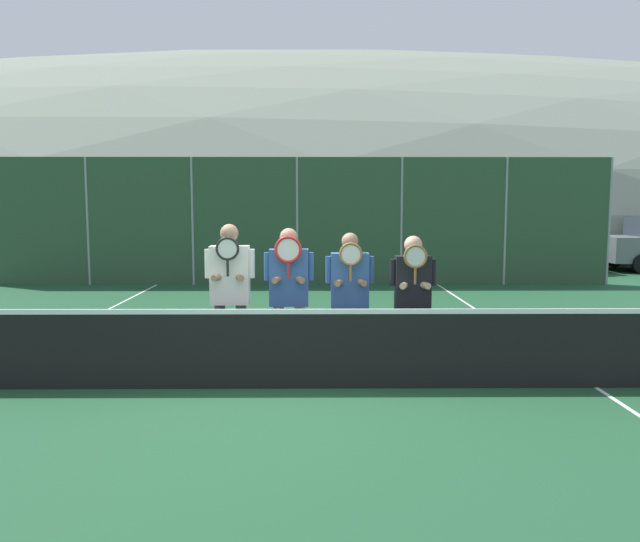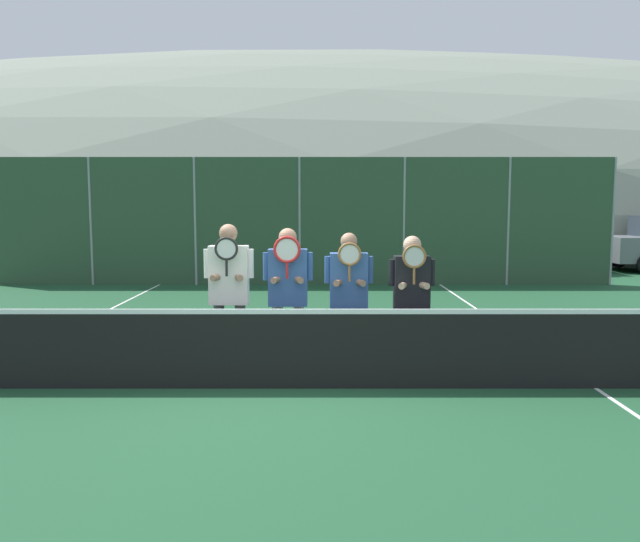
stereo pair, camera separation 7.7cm
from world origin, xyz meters
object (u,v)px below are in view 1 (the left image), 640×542
player_center_right (350,292)px  car_center (522,242)px  player_center_left (289,288)px  player_rightmost (413,294)px  car_far_left (198,243)px  car_left_of_center (364,243)px  player_leftmost (230,287)px

player_center_right → car_center: car_center is taller
player_center_left → player_center_right: bearing=1.4°
player_center_right → player_rightmost: player_center_right is taller
car_far_left → car_left_of_center: size_ratio=1.03×
player_center_left → car_far_left: bearing=105.4°
player_center_left → car_far_left: player_center_left is taller
player_center_left → car_center: (6.76, 11.82, -0.14)m
car_far_left → player_center_left: bearing=-74.6°
car_center → car_far_left: bearing=177.7°
player_leftmost → player_center_left: 0.71m
player_leftmost → car_left_of_center: bearing=77.9°
player_leftmost → car_far_left: 12.56m
car_left_of_center → car_center: car_center is taller
player_rightmost → car_center: bearing=66.1°
player_center_right → car_center: size_ratio=0.43×
car_far_left → car_center: 10.13m
player_center_right → player_rightmost: bearing=-7.4°
player_center_left → car_far_left: (-3.36, 12.23, -0.21)m
player_center_left → player_center_right: (0.74, 0.02, -0.05)m
player_leftmost → car_center: car_center is taller
player_leftmost → car_center: size_ratio=0.46×
player_rightmost → car_left_of_center: size_ratio=0.38×
player_center_left → player_leftmost: bearing=-176.5°
player_leftmost → player_rightmost: player_leftmost is taller
car_far_left → car_left_of_center: (5.21, -0.36, 0.03)m
player_leftmost → car_left_of_center: 12.19m
car_far_left → car_left_of_center: car_left_of_center is taller
player_center_left → car_left_of_center: 12.02m
car_far_left → player_center_right: bearing=-71.4°
player_center_right → player_leftmost: bearing=-177.5°
car_left_of_center → player_center_left: bearing=-98.8°
player_leftmost → player_center_left: player_leftmost is taller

